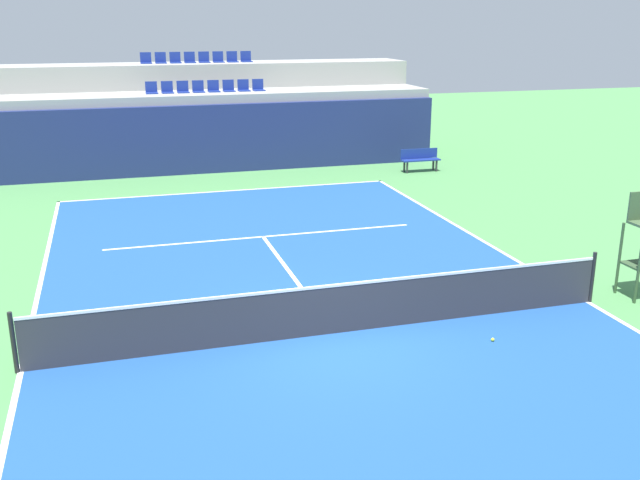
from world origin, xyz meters
The scene contains 15 objects.
ground_plane centered at (0.00, 0.00, 0.00)m, with size 80.00×80.00×0.00m, color #4C8C4C.
court_surface centered at (0.00, 0.00, 0.01)m, with size 11.00×24.00×0.01m, color #1E4C99.
baseline_far centered at (0.00, 11.95, 0.01)m, with size 11.00×0.10×0.00m, color white.
sideline_left centered at (-5.45, 0.00, 0.01)m, with size 0.10×24.00×0.00m, color white.
sideline_right centered at (5.45, 0.00, 0.01)m, with size 0.10×24.00×0.00m, color white.
service_line_far centered at (0.00, 6.40, 0.01)m, with size 8.26×0.10×0.00m, color white.
centre_service_line centered at (0.00, 3.20, 0.01)m, with size 0.10×6.40×0.00m, color white.
back_wall centered at (0.00, 15.17, 1.27)m, with size 17.55×0.30×2.54m, color navy.
stands_tier_lower centered at (0.00, 16.52, 1.43)m, with size 17.55×2.40×2.86m, color #9E9E99.
stands_tier_upper centered at (0.00, 18.92, 1.91)m, with size 17.55×2.40×3.83m, color #9E9E99.
seating_row_lower centered at (0.00, 16.62, 2.99)m, with size 4.55×0.44×0.44m.
seating_row_upper centered at (0.00, 19.02, 3.95)m, with size 4.55×0.44×0.44m.
tennis_net centered at (0.00, 0.00, 0.51)m, with size 11.08×0.08×1.07m.
player_bench centered at (7.52, 13.18, 0.51)m, with size 1.50×0.40×0.85m.
tennis_ball_0 centered at (2.63, -1.14, 0.04)m, with size 0.07×0.07×0.07m, color #CCE033.
Camera 1 is at (-3.71, -11.68, 5.61)m, focal length 40.47 mm.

